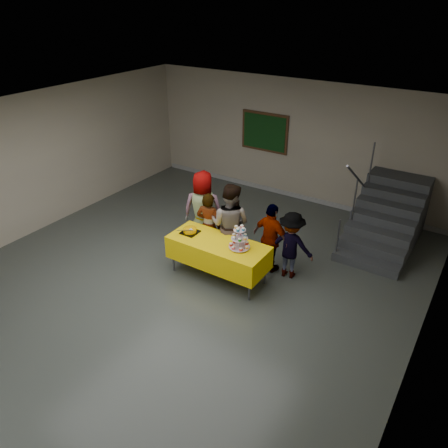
# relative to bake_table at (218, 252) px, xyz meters

# --- Properties ---
(room_shell) EXTENTS (10.00, 10.04, 3.02)m
(room_shell) POSITION_rel_bake_table_xyz_m (-0.46, -0.87, 1.57)
(room_shell) COLOR #4C514C
(room_shell) RESTS_ON ground
(bake_table) EXTENTS (1.88, 0.78, 0.77)m
(bake_table) POSITION_rel_bake_table_xyz_m (0.00, 0.00, 0.00)
(bake_table) COLOR #595960
(bake_table) RESTS_ON ground
(cupcake_stand) EXTENTS (0.38, 0.38, 0.44)m
(cupcake_stand) POSITION_rel_bake_table_xyz_m (0.44, 0.03, 0.39)
(cupcake_stand) COLOR silver
(cupcake_stand) RESTS_ON bake_table
(bear_cake) EXTENTS (0.32, 0.36, 0.12)m
(bear_cake) POSITION_rel_bake_table_xyz_m (-0.63, -0.00, 0.27)
(bear_cake) COLOR black
(bear_cake) RESTS_ON bake_table
(schoolchild_a) EXTENTS (0.97, 0.82, 1.67)m
(schoolchild_a) POSITION_rel_bake_table_xyz_m (-0.89, 0.80, 0.28)
(schoolchild_a) COLOR slate
(schoolchild_a) RESTS_ON ground
(schoolchild_b) EXTENTS (0.56, 0.42, 1.40)m
(schoolchild_b) POSITION_rel_bake_table_xyz_m (-0.56, 0.52, 0.14)
(schoolchild_b) COLOR slate
(schoolchild_b) RESTS_ON ground
(schoolchild_c) EXTENTS (0.90, 0.75, 1.68)m
(schoolchild_c) POSITION_rel_bake_table_xyz_m (-0.11, 0.58, 0.28)
(schoolchild_c) COLOR slate
(schoolchild_c) RESTS_ON ground
(schoolchild_d) EXTENTS (0.87, 0.50, 1.40)m
(schoolchild_d) POSITION_rel_bake_table_xyz_m (0.70, 0.74, 0.14)
(schoolchild_d) COLOR slate
(schoolchild_d) RESTS_ON ground
(schoolchild_e) EXTENTS (0.91, 0.60, 1.32)m
(schoolchild_e) POSITION_rel_bake_table_xyz_m (1.09, 0.79, 0.10)
(schoolchild_e) COLOR #5C5C65
(schoolchild_e) RESTS_ON ground
(staircase) EXTENTS (1.30, 2.40, 2.04)m
(staircase) POSITION_rel_bake_table_xyz_m (2.24, 3.24, -0.07)
(staircase) COLOR #424447
(staircase) RESTS_ON ground
(noticeboard) EXTENTS (1.30, 0.05, 1.00)m
(noticeboard) POSITION_rel_bake_table_xyz_m (-1.27, 4.07, 1.04)
(noticeboard) COLOR #472B16
(noticeboard) RESTS_ON ground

